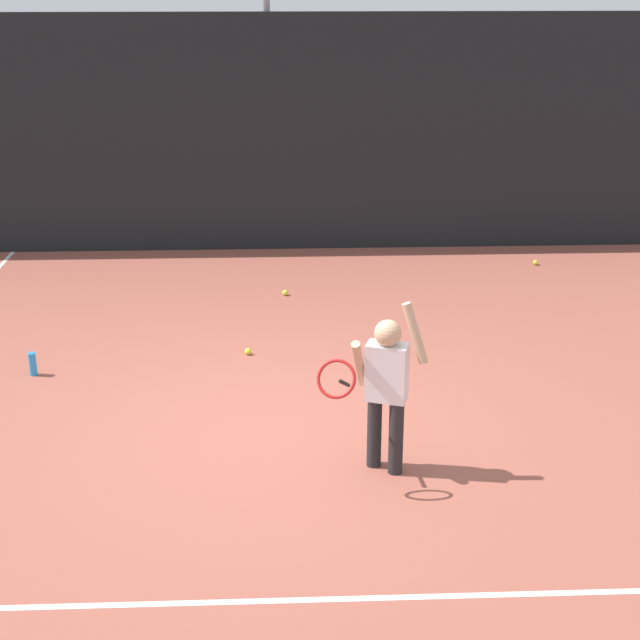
# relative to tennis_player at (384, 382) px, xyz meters

# --- Properties ---
(ground_plane) EXTENTS (20.00, 20.00, 0.00)m
(ground_plane) POSITION_rel_tennis_player_xyz_m (-0.88, 0.75, -0.73)
(ground_plane) COLOR #9E5142
(court_line_baseline) EXTENTS (9.00, 0.05, 0.00)m
(court_line_baseline) POSITION_rel_tennis_player_xyz_m (-0.88, -1.55, -0.72)
(court_line_baseline) COLOR white
(court_line_baseline) RESTS_ON ground
(back_fence_windscreen) EXTENTS (12.70, 0.08, 3.03)m
(back_fence_windscreen) POSITION_rel_tennis_player_xyz_m (-0.88, 6.00, 0.79)
(back_fence_windscreen) COLOR black
(back_fence_windscreen) RESTS_ON ground
(fence_post_1) EXTENTS (0.09, 0.09, 3.18)m
(fence_post_1) POSITION_rel_tennis_player_xyz_m (-0.88, 6.06, 0.87)
(fence_post_1) COLOR slate
(fence_post_1) RESTS_ON ground
(tennis_player) EXTENTS (0.85, 0.57, 1.35)m
(tennis_player) POSITION_rel_tennis_player_xyz_m (0.00, 0.00, 0.00)
(tennis_player) COLOR #232326
(tennis_player) RESTS_ON ground
(water_bottle) EXTENTS (0.07, 0.07, 0.22)m
(water_bottle) POSITION_rel_tennis_player_xyz_m (-3.06, 1.89, -0.62)
(water_bottle) COLOR #268CD8
(water_bottle) RESTS_ON ground
(tennis_ball_0) EXTENTS (0.07, 0.07, 0.07)m
(tennis_ball_0) POSITION_rel_tennis_player_xyz_m (2.48, 5.09, -0.69)
(tennis_ball_0) COLOR #CCE033
(tennis_ball_0) RESTS_ON ground
(tennis_ball_1) EXTENTS (0.07, 0.07, 0.07)m
(tennis_ball_1) POSITION_rel_tennis_player_xyz_m (-0.70, 4.05, -0.69)
(tennis_ball_1) COLOR #CCE033
(tennis_ball_1) RESTS_ON ground
(tennis_ball_2) EXTENTS (0.07, 0.07, 0.07)m
(tennis_ball_2) POSITION_rel_tennis_player_xyz_m (-1.08, 2.30, -0.69)
(tennis_ball_2) COLOR #CCE033
(tennis_ball_2) RESTS_ON ground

